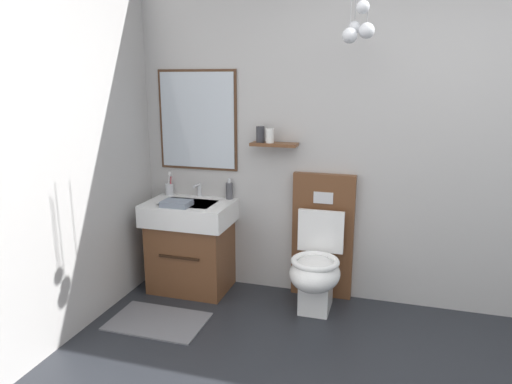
{
  "coord_description": "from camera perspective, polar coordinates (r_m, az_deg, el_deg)",
  "views": [
    {
      "loc": [
        -0.32,
        -1.73,
        1.7
      ],
      "look_at": [
        -1.28,
        1.45,
        0.89
      ],
      "focal_mm": 32.58,
      "sensor_mm": 36.0,
      "label": 1
    }
  ],
  "objects": [
    {
      "name": "bath_mat",
      "position": [
        3.54,
        -11.96,
        -15.27
      ],
      "size": [
        0.68,
        0.44,
        0.01
      ],
      "primitive_type": "cube",
      "color": "slate",
      "rests_on": "ground"
    },
    {
      "name": "toothbrush_cup",
      "position": [
        4.01,
        -10.57,
        0.43
      ],
      "size": [
        0.07,
        0.07,
        0.2
      ],
      "color": "silver",
      "rests_on": "vanity_sink_left"
    },
    {
      "name": "tap_on_left_sink",
      "position": [
        3.91,
        -7.06,
        0.46
      ],
      "size": [
        0.03,
        0.13,
        0.11
      ],
      "color": "silver",
      "rests_on": "vanity_sink_left"
    },
    {
      "name": "wall_back",
      "position": [
        3.6,
        21.71,
        6.83
      ],
      "size": [
        4.9,
        0.58,
        2.66
      ],
      "color": "#B7B5B2",
      "rests_on": "ground"
    },
    {
      "name": "vanity_sink_left",
      "position": [
        3.87,
        -7.98,
        -6.26
      ],
      "size": [
        0.69,
        0.5,
        0.74
      ],
      "color": "brown",
      "rests_on": "ground"
    },
    {
      "name": "toilet",
      "position": [
        3.59,
        7.69,
        -8.1
      ],
      "size": [
        0.48,
        0.62,
        1.0
      ],
      "color": "brown",
      "rests_on": "ground"
    },
    {
      "name": "folded_hand_towel",
      "position": [
        3.64,
        -9.73,
        -1.39
      ],
      "size": [
        0.22,
        0.16,
        0.04
      ],
      "primitive_type": "cube",
      "color": "gray",
      "rests_on": "vanity_sink_left"
    },
    {
      "name": "soap_dispenser",
      "position": [
        3.81,
        -3.3,
        0.19
      ],
      "size": [
        0.06,
        0.06,
        0.17
      ],
      "color": "#4C4C51",
      "rests_on": "vanity_sink_left"
    }
  ]
}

